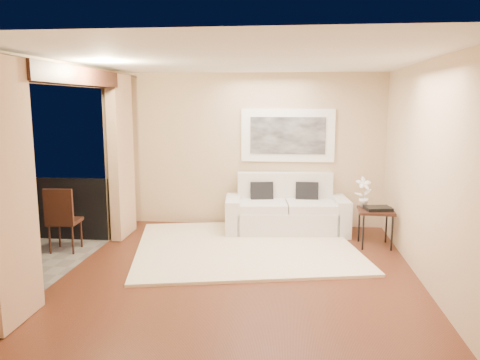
# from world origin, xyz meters

# --- Properties ---
(floor) EXTENTS (5.00, 5.00, 0.00)m
(floor) POSITION_xyz_m (0.00, 0.00, 0.00)
(floor) COLOR #552A19
(floor) RESTS_ON ground
(room_shell) EXTENTS (5.00, 6.40, 5.00)m
(room_shell) POSITION_xyz_m (-2.13, 0.00, 2.52)
(room_shell) COLOR white
(room_shell) RESTS_ON ground
(balcony) EXTENTS (1.81, 2.60, 1.17)m
(balcony) POSITION_xyz_m (-3.31, 0.00, 0.18)
(balcony) COLOR #605B56
(balcony) RESTS_ON ground
(curtains) EXTENTS (0.16, 4.80, 2.64)m
(curtains) POSITION_xyz_m (-2.11, 0.00, 1.34)
(curtains) COLOR tan
(curtains) RESTS_ON ground
(artwork) EXTENTS (1.62, 0.07, 0.92)m
(artwork) POSITION_xyz_m (0.57, 2.46, 1.62)
(artwork) COLOR white
(artwork) RESTS_ON room_shell
(rug) EXTENTS (3.76, 3.44, 0.04)m
(rug) POSITION_xyz_m (-0.04, 1.10, 0.02)
(rug) COLOR #F4E6C4
(rug) RESTS_ON floor
(sofa) EXTENTS (2.12, 1.07, 0.98)m
(sofa) POSITION_xyz_m (0.56, 2.09, 0.35)
(sofa) COLOR silver
(sofa) RESTS_ON floor
(side_table) EXTENTS (0.56, 0.56, 0.57)m
(side_table) POSITION_xyz_m (1.93, 1.40, 0.52)
(side_table) COLOR black
(side_table) RESTS_ON floor
(tray) EXTENTS (0.43, 0.35, 0.05)m
(tray) POSITION_xyz_m (1.96, 1.38, 0.60)
(tray) COLOR black
(tray) RESTS_ON side_table
(orchid) EXTENTS (0.28, 0.22, 0.48)m
(orchid) POSITION_xyz_m (1.76, 1.56, 0.81)
(orchid) COLOR white
(orchid) RESTS_ON side_table
(balcony_chair_far) EXTENTS (0.45, 0.45, 0.97)m
(balcony_chair_far) POSITION_xyz_m (-2.69, 0.59, 0.56)
(balcony_chair_far) COLOR black
(balcony_chair_far) RESTS_ON balcony
(candle) EXTENTS (0.06, 0.06, 0.07)m
(candle) POSITION_xyz_m (-3.67, 0.69, 0.80)
(candle) COLOR red
(candle) RESTS_ON bistro_table
(glass_b) EXTENTS (0.06, 0.06, 0.12)m
(glass_b) POSITION_xyz_m (-3.57, 0.60, 0.82)
(glass_b) COLOR white
(glass_b) RESTS_ON bistro_table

